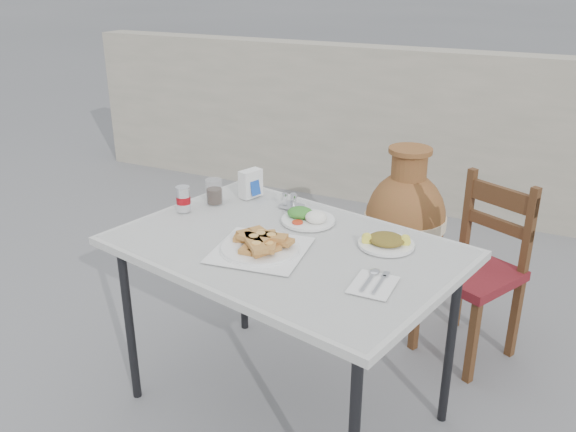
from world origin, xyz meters
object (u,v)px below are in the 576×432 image
at_px(cola_glass, 214,193).
at_px(chair, 476,268).
at_px(soda_can, 183,199).
at_px(condiment_caddy, 291,203).
at_px(terracotta_urn, 405,221).
at_px(salad_rice_plate, 308,217).
at_px(pide_plate, 260,243).
at_px(napkin_holder, 251,183).
at_px(cafe_table, 285,256).
at_px(salad_chopped_plate, 386,241).

height_order(cola_glass, chair, cola_glass).
relative_size(soda_can, condiment_caddy, 1.10).
relative_size(cola_glass, terracotta_urn, 0.13).
relative_size(salad_rice_plate, soda_can, 2.02).
bearing_deg(salad_rice_plate, soda_can, -166.52).
relative_size(pide_plate, napkin_holder, 2.95).
relative_size(cafe_table, terracotta_urn, 1.75).
xyz_separation_m(cola_glass, terracotta_urn, (0.59, 1.09, -0.45)).
height_order(salad_chopped_plate, terracotta_urn, salad_chopped_plate).
bearing_deg(pide_plate, condiment_caddy, 100.70).
bearing_deg(soda_can, salad_chopped_plate, 2.87).
height_order(pide_plate, salad_rice_plate, pide_plate).
bearing_deg(condiment_caddy, salad_chopped_plate, -21.49).
bearing_deg(soda_can, chair, 30.51).
bearing_deg(cafe_table, terracotta_urn, 84.89).
xyz_separation_m(pide_plate, cola_glass, (-0.42, 0.34, 0.02)).
bearing_deg(napkin_holder, salad_chopped_plate, 0.83).
bearing_deg(terracotta_urn, condiment_caddy, -104.56).
bearing_deg(chair, terracotta_urn, 157.68).
xyz_separation_m(cafe_table, salad_rice_plate, (-0.01, 0.23, 0.08)).
relative_size(condiment_caddy, chair, 0.12).
xyz_separation_m(pide_plate, salad_chopped_plate, (0.41, 0.25, -0.01)).
height_order(cafe_table, cola_glass, cola_glass).
distance_m(salad_chopped_plate, condiment_caddy, 0.53).
bearing_deg(napkin_holder, pide_plate, -38.39).
distance_m(cafe_table, salad_chopped_plate, 0.39).
height_order(salad_rice_plate, terracotta_urn, salad_rice_plate).
xyz_separation_m(pide_plate, soda_can, (-0.48, 0.20, 0.02)).
bearing_deg(salad_rice_plate, cola_glass, 178.29).
relative_size(pide_plate, cola_glass, 3.42).
relative_size(napkin_holder, chair, 0.15).
relative_size(cola_glass, condiment_caddy, 1.08).
relative_size(pide_plate, salad_rice_plate, 1.67).
xyz_separation_m(salad_chopped_plate, soda_can, (-0.89, -0.04, 0.04)).
height_order(salad_rice_plate, soda_can, soda_can).
relative_size(cafe_table, cola_glass, 13.27).
height_order(cafe_table, chair, chair).
height_order(pide_plate, condiment_caddy, pide_plate).
distance_m(chair, terracotta_urn, 0.74).
bearing_deg(cafe_table, cola_glass, 152.72).
xyz_separation_m(salad_rice_plate, chair, (0.62, 0.55, -0.35)).
bearing_deg(cola_glass, chair, 26.38).
height_order(pide_plate, soda_can, soda_can).
bearing_deg(cafe_table, chair, 51.88).
bearing_deg(salad_rice_plate, condiment_caddy, 139.04).
bearing_deg(salad_rice_plate, napkin_holder, 156.60).
bearing_deg(salad_chopped_plate, napkin_holder, 161.85).
bearing_deg(soda_can, condiment_caddy, 30.85).
height_order(chair, terracotta_urn, chair).
bearing_deg(chair, salad_rice_plate, -112.42).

